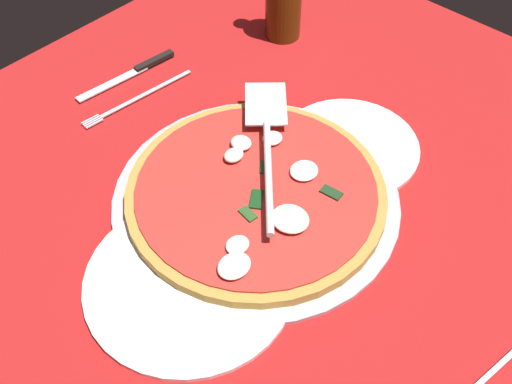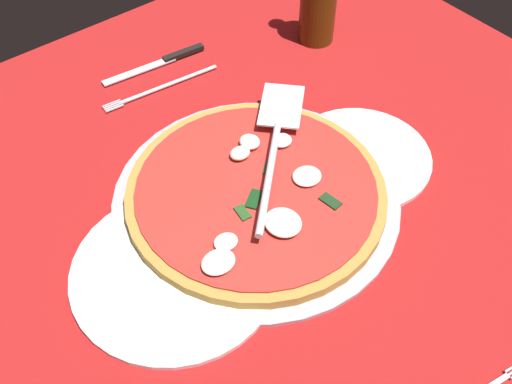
{
  "view_description": "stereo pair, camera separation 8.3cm",
  "coord_description": "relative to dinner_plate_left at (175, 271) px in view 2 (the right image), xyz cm",
  "views": [
    {
      "loc": [
        -43.08,
        -32.13,
        64.37
      ],
      "look_at": [
        -2.95,
        4.86,
        2.02
      ],
      "focal_mm": 43.52,
      "sensor_mm": 36.0,
      "label": 1
    },
    {
      "loc": [
        -37.03,
        -37.77,
        64.37
      ],
      "look_at": [
        -2.95,
        4.86,
        2.02
      ],
      "focal_mm": 43.52,
      "sensor_mm": 36.0,
      "label": 2
    }
  ],
  "objects": [
    {
      "name": "ground_plane",
      "position": [
        18.06,
        -1.89,
        -1.0
      ],
      "size": [
        110.63,
        110.63,
        0.8
      ],
      "primitive_type": "cube",
      "color": "#A31818"
    },
    {
      "name": "dinner_plate_right",
      "position": [
        31.74,
        -0.24,
        0.0
      ],
      "size": [
        20.32,
        20.32,
        1.0
      ],
      "primitive_type": "cylinder",
      "color": "white",
      "rests_on": "ground_plane"
    },
    {
      "name": "checker_pattern",
      "position": [
        18.06,
        -1.89,
        -0.55
      ],
      "size": [
        110.63,
        110.63,
        0.1
      ],
      "color": "silver",
      "rests_on": "ground_plane"
    },
    {
      "name": "pizza_server",
      "position": [
        21.59,
        6.85,
        3.93
      ],
      "size": [
        23.68,
        22.64,
        1.0
      ],
      "rotation": [
        0.0,
        0.0,
        0.76
      ],
      "color": "silver",
      "rests_on": "pizza"
    },
    {
      "name": "pizza",
      "position": [
        15.08,
        2.87,
        1.38
      ],
      "size": [
        34.95,
        34.95,
        3.17
      ],
      "color": "#B88438",
      "rests_on": "pizza_pan"
    },
    {
      "name": "pizza_pan",
      "position": [
        15.1,
        2.97,
        -0.04
      ],
      "size": [
        38.78,
        38.78,
        0.92
      ],
      "primitive_type": "cylinder",
      "color": "#B9ADBA",
      "rests_on": "ground_plane"
    },
    {
      "name": "dinner_plate_left",
      "position": [
        0.0,
        0.0,
        0.0
      ],
      "size": [
        25.77,
        25.77,
        1.0
      ],
      "primitive_type": "cylinder",
      "color": "white",
      "rests_on": "ground_plane"
    },
    {
      "name": "place_setting_far",
      "position": [
        19.91,
        33.53,
        -0.14
      ],
      "size": [
        21.31,
        14.58,
        1.4
      ],
      "rotation": [
        0.0,
        0.0,
        3.04
      ],
      "color": "white",
      "rests_on": "ground_plane"
    }
  ]
}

